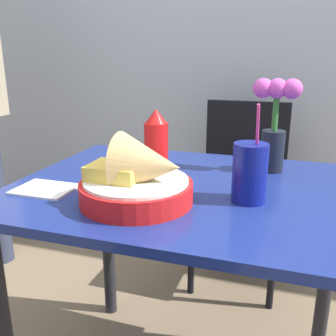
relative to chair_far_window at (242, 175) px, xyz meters
name	(u,v)px	position (x,y,z in m)	size (l,w,h in m)	color
wall_window	(248,10)	(-0.06, 0.34, 0.78)	(7.00, 0.06, 2.60)	#9EA8B7
dining_table	(188,225)	(-0.06, -0.81, 0.09)	(0.96, 0.73, 0.73)	navy
chair_far_window	(242,175)	(0.00, 0.00, 0.00)	(0.40, 0.40, 0.86)	black
food_basket	(140,179)	(-0.14, -0.97, 0.27)	(0.28, 0.28, 0.17)	red
ketchup_bottle	(156,144)	(-0.18, -0.75, 0.31)	(0.07, 0.07, 0.20)	red
drink_cup	(250,175)	(0.11, -0.87, 0.28)	(0.08, 0.08, 0.24)	navy
flower_vase	(275,121)	(0.15, -0.60, 0.37)	(0.14, 0.07, 0.28)	black
napkin	(45,189)	(-0.41, -0.96, 0.21)	(0.15, 0.12, 0.01)	white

